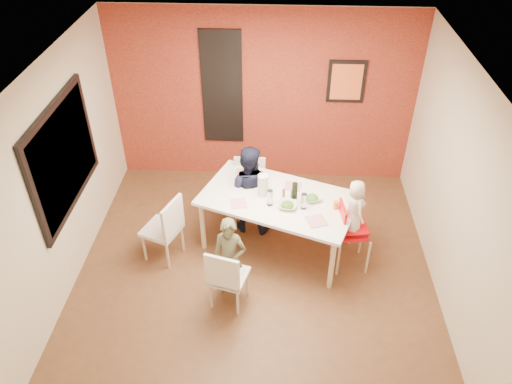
# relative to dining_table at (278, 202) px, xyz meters

# --- Properties ---
(ground) EXTENTS (4.50, 4.50, 0.00)m
(ground) POSITION_rel_dining_table_xyz_m (-0.28, -0.52, -0.74)
(ground) COLOR brown
(ground) RESTS_ON ground
(ceiling) EXTENTS (4.50, 4.50, 0.02)m
(ceiling) POSITION_rel_dining_table_xyz_m (-0.28, -0.52, 1.96)
(ceiling) COLOR white
(ceiling) RESTS_ON wall_back
(wall_back) EXTENTS (4.50, 0.02, 2.70)m
(wall_back) POSITION_rel_dining_table_xyz_m (-0.28, 1.73, 0.61)
(wall_back) COLOR beige
(wall_back) RESTS_ON ground
(wall_front) EXTENTS (4.50, 0.02, 2.70)m
(wall_front) POSITION_rel_dining_table_xyz_m (-0.28, -2.77, 0.61)
(wall_front) COLOR beige
(wall_front) RESTS_ON ground
(wall_left) EXTENTS (0.02, 4.50, 2.70)m
(wall_left) POSITION_rel_dining_table_xyz_m (-2.53, -0.52, 0.61)
(wall_left) COLOR beige
(wall_left) RESTS_ON ground
(wall_right) EXTENTS (0.02, 4.50, 2.70)m
(wall_right) POSITION_rel_dining_table_xyz_m (1.97, -0.52, 0.61)
(wall_right) COLOR beige
(wall_right) RESTS_ON ground
(brick_accent_wall) EXTENTS (4.50, 0.02, 2.70)m
(brick_accent_wall) POSITION_rel_dining_table_xyz_m (-0.28, 1.71, 0.61)
(brick_accent_wall) COLOR maroon
(brick_accent_wall) RESTS_ON ground
(picture_window_frame) EXTENTS (0.05, 1.70, 1.30)m
(picture_window_frame) POSITION_rel_dining_table_xyz_m (-2.50, -0.32, 0.81)
(picture_window_frame) COLOR black
(picture_window_frame) RESTS_ON wall_left
(picture_window_pane) EXTENTS (0.02, 1.55, 1.15)m
(picture_window_pane) POSITION_rel_dining_table_xyz_m (-2.48, -0.32, 0.81)
(picture_window_pane) COLOR black
(picture_window_pane) RESTS_ON wall_left
(glassblock_strip) EXTENTS (0.55, 0.03, 1.70)m
(glassblock_strip) POSITION_rel_dining_table_xyz_m (-0.88, 1.70, 0.76)
(glassblock_strip) COLOR #B3BAC3
(glassblock_strip) RESTS_ON wall_back
(glassblock_surround) EXTENTS (0.60, 0.03, 1.76)m
(glassblock_surround) POSITION_rel_dining_table_xyz_m (-0.88, 1.69, 0.76)
(glassblock_surround) COLOR black
(glassblock_surround) RESTS_ON wall_back
(art_print_frame) EXTENTS (0.54, 0.03, 0.64)m
(art_print_frame) POSITION_rel_dining_table_xyz_m (0.92, 1.69, 0.91)
(art_print_frame) COLOR black
(art_print_frame) RESTS_ON wall_back
(art_print_canvas) EXTENTS (0.44, 0.01, 0.54)m
(art_print_canvas) POSITION_rel_dining_table_xyz_m (0.92, 1.68, 0.91)
(art_print_canvas) COLOR orange
(art_print_canvas) RESTS_ON wall_back
(dining_table) EXTENTS (2.19, 1.69, 0.81)m
(dining_table) POSITION_rel_dining_table_xyz_m (0.00, 0.00, 0.00)
(dining_table) COLOR white
(dining_table) RESTS_ON ground
(chair_near) EXTENTS (0.50, 0.50, 0.88)m
(chair_near) POSITION_rel_dining_table_xyz_m (-0.57, -1.10, -0.24)
(chair_near) COLOR white
(chair_near) RESTS_ON ground
(chair_far) EXTENTS (0.44, 0.44, 0.94)m
(chair_far) POSITION_rel_dining_table_xyz_m (-0.41, 0.60, -0.21)
(chair_far) COLOR silver
(chair_far) RESTS_ON ground
(chair_left) EXTENTS (0.57, 0.57, 0.95)m
(chair_left) POSITION_rel_dining_table_xyz_m (-1.41, -0.31, -0.21)
(chair_left) COLOR white
(chair_left) RESTS_ON ground
(high_chair) EXTENTS (0.45, 0.45, 0.96)m
(high_chair) POSITION_rel_dining_table_xyz_m (0.89, -0.31, -0.16)
(high_chair) COLOR red
(high_chair) RESTS_ON ground
(child_near) EXTENTS (0.43, 0.32, 1.10)m
(child_near) POSITION_rel_dining_table_xyz_m (-0.55, -0.86, -0.18)
(child_near) COLOR brown
(child_near) RESTS_ON ground
(child_far) EXTENTS (0.70, 0.58, 1.31)m
(child_far) POSITION_rel_dining_table_xyz_m (-0.41, 0.36, -0.08)
(child_far) COLOR black
(child_far) RESTS_ON ground
(toddler) EXTENTS (0.34, 0.42, 0.73)m
(toddler) POSITION_rel_dining_table_xyz_m (0.92, -0.31, 0.20)
(toddler) COLOR silver
(toddler) RESTS_ON high_chair
(plate_near_left) EXTENTS (0.23, 0.23, 0.01)m
(plate_near_left) POSITION_rel_dining_table_xyz_m (-0.50, -0.15, 0.08)
(plate_near_left) COLOR white
(plate_near_left) RESTS_ON dining_table
(plate_far_mid) EXTENTS (0.25, 0.25, 0.01)m
(plate_far_mid) POSITION_rel_dining_table_xyz_m (0.18, 0.25, 0.08)
(plate_far_mid) COLOR white
(plate_far_mid) RESTS_ON dining_table
(plate_near_right) EXTENTS (0.28, 0.28, 0.01)m
(plate_near_right) POSITION_rel_dining_table_xyz_m (0.46, -0.45, 0.08)
(plate_near_right) COLOR white
(plate_near_right) RESTS_ON dining_table
(plate_far_left) EXTENTS (0.22, 0.22, 0.01)m
(plate_far_left) POSITION_rel_dining_table_xyz_m (-0.47, 0.53, 0.08)
(plate_far_left) COLOR white
(plate_far_left) RESTS_ON dining_table
(salad_bowl_a) EXTENTS (0.27, 0.27, 0.06)m
(salad_bowl_a) POSITION_rel_dining_table_xyz_m (0.11, -0.19, 0.10)
(salad_bowl_a) COLOR white
(salad_bowl_a) RESTS_ON dining_table
(salad_bowl_b) EXTENTS (0.29, 0.29, 0.05)m
(salad_bowl_b) POSITION_rel_dining_table_xyz_m (0.43, -0.02, 0.10)
(salad_bowl_b) COLOR silver
(salad_bowl_b) RESTS_ON dining_table
(wine_bottle) EXTENTS (0.07, 0.07, 0.27)m
(wine_bottle) POSITION_rel_dining_table_xyz_m (0.20, -0.06, 0.21)
(wine_bottle) COLOR black
(wine_bottle) RESTS_ON dining_table
(wine_glass_a) EXTENTS (0.08, 0.08, 0.22)m
(wine_glass_a) POSITION_rel_dining_table_xyz_m (-0.11, -0.15, 0.18)
(wine_glass_a) COLOR silver
(wine_glass_a) RESTS_ON dining_table
(wine_glass_b) EXTENTS (0.07, 0.07, 0.21)m
(wine_glass_b) POSITION_rel_dining_table_xyz_m (0.31, -0.20, 0.18)
(wine_glass_b) COLOR white
(wine_glass_b) RESTS_ON dining_table
(paper_towel_roll) EXTENTS (0.13, 0.13, 0.30)m
(paper_towel_roll) POSITION_rel_dining_table_xyz_m (-0.20, 0.05, 0.22)
(paper_towel_roll) COLOR silver
(paper_towel_roll) RESTS_ON dining_table
(condiment_red) EXTENTS (0.04, 0.04, 0.14)m
(condiment_red) POSITION_rel_dining_table_xyz_m (0.19, -0.06, 0.14)
(condiment_red) COLOR red
(condiment_red) RESTS_ON dining_table
(condiment_green) EXTENTS (0.04, 0.04, 0.16)m
(condiment_green) POSITION_rel_dining_table_xyz_m (0.17, -0.05, 0.15)
(condiment_green) COLOR #286A23
(condiment_green) RESTS_ON dining_table
(condiment_brown) EXTENTS (0.04, 0.04, 0.14)m
(condiment_brown) POSITION_rel_dining_table_xyz_m (0.06, -0.01, 0.14)
(condiment_brown) COLOR brown
(condiment_brown) RESTS_ON dining_table
(sippy_cup) EXTENTS (0.06, 0.06, 0.11)m
(sippy_cup) POSITION_rel_dining_table_xyz_m (0.71, -0.18, 0.12)
(sippy_cup) COLOR orange
(sippy_cup) RESTS_ON dining_table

